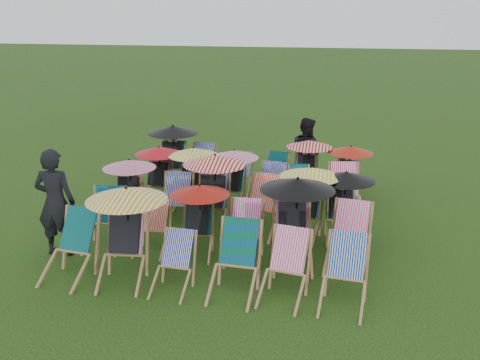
% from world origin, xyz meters
% --- Properties ---
extents(ground, '(100.00, 100.00, 0.00)m').
position_xyz_m(ground, '(0.00, 0.00, 0.00)').
color(ground, black).
rests_on(ground, ground).
extents(deckchair_0, '(0.77, 1.00, 1.01)m').
position_xyz_m(deckchair_0, '(-2.07, -2.22, 0.50)').
color(deckchair_0, '#A3764C').
rests_on(deckchair_0, ground).
extents(deckchair_1, '(1.22, 1.30, 1.44)m').
position_xyz_m(deckchair_1, '(-1.21, -2.10, 0.76)').
color(deckchair_1, '#A3764C').
rests_on(deckchair_1, ground).
extents(deckchair_2, '(0.60, 0.80, 0.83)m').
position_xyz_m(deckchair_2, '(-0.41, -2.27, 0.42)').
color(deckchair_2, '#A3764C').
rests_on(deckchair_2, ground).
extents(deckchair_3, '(0.72, 0.97, 1.02)m').
position_xyz_m(deckchair_3, '(0.50, -2.20, 0.51)').
color(deckchair_3, '#A3764C').
rests_on(deckchair_3, ground).
extents(deckchair_4, '(0.77, 0.96, 0.95)m').
position_xyz_m(deckchair_4, '(1.22, -2.19, 0.47)').
color(deckchair_4, '#A3764C').
rests_on(deckchair_4, ground).
extents(deckchair_5, '(0.72, 0.94, 0.96)m').
position_xyz_m(deckchair_5, '(2.05, -2.24, 0.48)').
color(deckchair_5, '#A3764C').
rests_on(deckchair_5, ground).
extents(deckchair_6, '(0.74, 0.96, 0.97)m').
position_xyz_m(deckchair_6, '(-2.04, -1.03, 0.49)').
color(deckchair_6, '#A3764C').
rests_on(deckchair_6, ground).
extents(deckchair_7, '(0.57, 0.78, 0.82)m').
position_xyz_m(deckchair_7, '(-1.18, -1.05, 0.41)').
color(deckchair_7, '#A3764C').
rests_on(deckchair_7, ground).
extents(deckchair_8, '(1.00, 1.07, 1.18)m').
position_xyz_m(deckchair_8, '(-0.38, -1.01, 0.62)').
color(deckchair_8, '#A3764C').
rests_on(deckchair_8, ground).
extents(deckchair_9, '(0.65, 0.89, 0.93)m').
position_xyz_m(deckchair_9, '(0.43, -1.06, 0.47)').
color(deckchair_9, '#A3764C').
rests_on(deckchair_9, ground).
extents(deckchair_10, '(1.20, 1.29, 1.42)m').
position_xyz_m(deckchair_10, '(1.23, -1.07, 0.75)').
color(deckchair_10, '#A3764C').
rests_on(deckchair_10, ground).
extents(deckchair_11, '(0.79, 1.01, 1.01)m').
position_xyz_m(deckchair_11, '(2.10, -1.04, 0.50)').
color(deckchair_11, '#A3764C').
rests_on(deckchair_11, ground).
extents(deckchair_12, '(1.02, 1.10, 1.21)m').
position_xyz_m(deckchair_12, '(-2.10, 0.15, 0.64)').
color(deckchair_12, '#A3764C').
rests_on(deckchair_12, ground).
extents(deckchair_13, '(0.65, 0.90, 0.96)m').
position_xyz_m(deckchair_13, '(-1.15, 0.10, 0.48)').
color(deckchair_13, '#A3764C').
rests_on(deckchair_13, ground).
extents(deckchair_14, '(1.19, 1.23, 1.41)m').
position_xyz_m(deckchair_14, '(-0.42, 0.11, 0.74)').
color(deckchair_14, '#A3764C').
rests_on(deckchair_14, ground).
extents(deckchair_15, '(0.82, 1.03, 1.02)m').
position_xyz_m(deckchair_15, '(0.51, 0.08, 0.51)').
color(deckchair_15, '#A3764C').
rests_on(deckchair_15, ground).
extents(deckchair_16, '(1.09, 1.16, 1.29)m').
position_xyz_m(deckchair_16, '(1.33, 0.06, 0.68)').
color(deckchair_16, '#A3764C').
rests_on(deckchair_16, ground).
extents(deckchair_17, '(1.03, 1.09, 1.22)m').
position_xyz_m(deckchair_17, '(1.99, 0.13, 0.64)').
color(deckchair_17, '#A3764C').
rests_on(deckchair_17, ground).
extents(deckchair_18, '(1.01, 1.05, 1.20)m').
position_xyz_m(deckchair_18, '(-1.92, 1.29, 0.63)').
color(deckchair_18, '#A3764C').
rests_on(deckchair_18, ground).
extents(deckchair_19, '(1.04, 1.08, 1.23)m').
position_xyz_m(deckchair_19, '(-1.14, 1.21, 0.65)').
color(deckchair_19, '#A3764C').
rests_on(deckchair_19, ground).
extents(deckchair_20, '(1.01, 1.06, 1.20)m').
position_xyz_m(deckchair_20, '(-0.30, 1.31, 0.63)').
color(deckchair_20, '#A3764C').
rests_on(deckchair_20, ground).
extents(deckchair_21, '(0.79, 0.98, 0.96)m').
position_xyz_m(deckchair_21, '(0.51, 1.16, 0.48)').
color(deckchair_21, '#A3764C').
rests_on(deckchair_21, ground).
extents(deckchair_22, '(0.76, 0.95, 0.92)m').
position_xyz_m(deckchair_22, '(1.08, 1.20, 0.46)').
color(deckchair_22, '#A3764C').
rests_on(deckchair_22, ground).
extents(deckchair_23, '(0.82, 1.03, 1.01)m').
position_xyz_m(deckchair_23, '(2.04, 1.24, 0.50)').
color(deckchair_23, '#A3764C').
rests_on(deckchair_23, ground).
extents(deckchair_24, '(1.18, 1.22, 1.40)m').
position_xyz_m(deckchair_24, '(-2.00, 2.48, 0.74)').
color(deckchair_24, '#A3764C').
rests_on(deckchair_24, ground).
extents(deckchair_25, '(0.80, 1.01, 0.99)m').
position_xyz_m(deckchair_25, '(-1.30, 2.31, 0.50)').
color(deckchair_25, '#A3764C').
rests_on(deckchair_25, ground).
extents(deckchair_26, '(0.58, 0.80, 0.85)m').
position_xyz_m(deckchair_26, '(-0.33, 2.30, 0.42)').
color(deckchair_26, '#A3764C').
rests_on(deckchair_26, ground).
extents(deckchair_27, '(0.69, 0.87, 0.86)m').
position_xyz_m(deckchair_27, '(0.43, 2.41, 0.43)').
color(deckchair_27, '#A3764C').
rests_on(deckchair_27, ground).
extents(deckchair_28, '(1.02, 1.07, 1.20)m').
position_xyz_m(deckchair_28, '(1.16, 2.48, 0.64)').
color(deckchair_28, '#A3764C').
rests_on(deckchair_28, ground).
extents(deckchair_29, '(0.97, 1.03, 1.15)m').
position_xyz_m(deckchair_29, '(2.05, 2.34, 0.61)').
color(deckchair_29, '#A3764C').
rests_on(deckchair_29, ground).
extents(person_left, '(0.70, 0.49, 1.84)m').
position_xyz_m(person_left, '(-2.68, -1.46, 0.92)').
color(person_left, black).
rests_on(person_left, ground).
extents(person_rear, '(0.99, 0.94, 1.62)m').
position_xyz_m(person_rear, '(1.09, 3.00, 0.81)').
color(person_rear, black).
rests_on(person_rear, ground).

